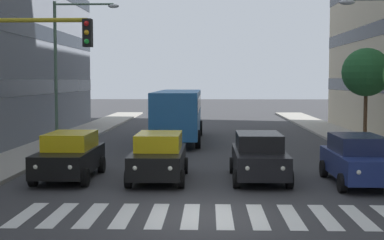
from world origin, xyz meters
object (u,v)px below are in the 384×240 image
car_0 (358,159)px  car_3 (70,155)px  car_2 (159,156)px  bus_behind_traffic (179,110)px  street_tree_2 (366,72)px  street_lamp_right (66,59)px  car_1 (259,156)px

car_0 → car_3: 10.41m
car_0 → car_2: 7.10m
car_0 → car_3: bearing=-4.0°
car_0 → car_3: same height
car_0 → bus_behind_traffic: 15.37m
street_tree_2 → car_0: bearing=73.1°
bus_behind_traffic → street_lamp_right: bearing=42.5°
car_0 → bus_behind_traffic: bearing=-62.5°
car_3 → street_lamp_right: (2.14, -7.90, 3.87)m
car_0 → car_2: (7.08, -0.59, 0.00)m
bus_behind_traffic → street_tree_2: street_tree_2 is taller
street_lamp_right → street_tree_2: (-15.68, -1.73, -0.69)m
street_lamp_right → car_1: bearing=139.0°
car_1 → car_2: size_ratio=1.00×
bus_behind_traffic → street_lamp_right: size_ratio=1.40×
car_2 → car_0: bearing=175.3°
car_3 → bus_behind_traffic: bus_behind_traffic is taller
bus_behind_traffic → street_lamp_right: 7.95m
car_2 → car_3: same height
car_2 → car_3: bearing=-2.3°
car_3 → street_tree_2: 16.91m
car_1 → street_lamp_right: street_lamp_right is taller
car_0 → car_2: bearing=-4.7°
car_0 → car_1: size_ratio=1.00×
car_0 → bus_behind_traffic: size_ratio=0.42×
bus_behind_traffic → street_lamp_right: street_lamp_right is taller
car_0 → street_lamp_right: 15.69m
car_2 → car_3: size_ratio=1.00×
car_1 → street_lamp_right: size_ratio=0.59×
car_0 → bus_behind_traffic: bus_behind_traffic is taller
car_2 → street_lamp_right: street_lamp_right is taller
car_1 → bus_behind_traffic: size_ratio=0.42×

